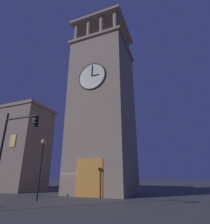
# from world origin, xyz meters

# --- Properties ---
(ground_plane) EXTENTS (200.00, 200.00, 0.00)m
(ground_plane) POSITION_xyz_m (0.00, 0.00, 0.00)
(ground_plane) COLOR #56544F
(clocktower) EXTENTS (8.28, 8.37, 28.23)m
(clocktower) POSITION_xyz_m (-2.66, -2.88, 11.26)
(clocktower) COLOR gray
(clocktower) RESTS_ON ground_plane
(traffic_signal_near) EXTENTS (3.01, 0.41, 6.63)m
(traffic_signal_near) POSITION_xyz_m (-1.24, 10.50, 4.27)
(traffic_signal_near) COLOR black
(traffic_signal_near) RESTS_ON ground_plane
(street_lamp) EXTENTS (0.44, 0.44, 5.60)m
(street_lamp) POSITION_xyz_m (0.31, 5.44, 3.86)
(street_lamp) COLOR black
(street_lamp) RESTS_ON ground_plane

